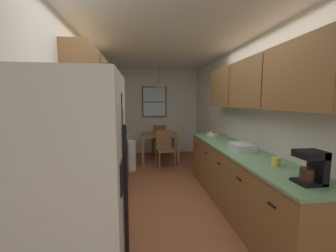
% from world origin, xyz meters
% --- Properties ---
extents(ground_plane, '(12.00, 12.00, 0.00)m').
position_xyz_m(ground_plane, '(0.00, 1.00, 0.00)').
color(ground_plane, brown).
extents(wall_left, '(0.10, 9.00, 2.55)m').
position_xyz_m(wall_left, '(-1.35, 1.00, 1.27)').
color(wall_left, silver).
rests_on(wall_left, ground).
extents(wall_right, '(0.10, 9.00, 2.55)m').
position_xyz_m(wall_right, '(1.35, 1.00, 1.27)').
color(wall_right, silver).
rests_on(wall_right, ground).
extents(wall_back, '(4.40, 0.10, 2.55)m').
position_xyz_m(wall_back, '(0.00, 3.65, 1.27)').
color(wall_back, silver).
rests_on(wall_back, ground).
extents(ceiling_slab, '(4.40, 9.00, 0.08)m').
position_xyz_m(ceiling_slab, '(0.00, 1.00, 2.59)').
color(ceiling_slab, white).
extents(refrigerator, '(0.76, 0.73, 1.80)m').
position_xyz_m(refrigerator, '(-0.93, -1.19, 0.90)').
color(refrigerator, white).
rests_on(refrigerator, ground).
extents(stove_range, '(0.66, 0.58, 1.10)m').
position_xyz_m(stove_range, '(-0.99, -0.51, 0.47)').
color(stove_range, black).
rests_on(stove_range, ground).
extents(microwave_over_range, '(0.39, 0.63, 0.36)m').
position_xyz_m(microwave_over_range, '(-1.11, -0.51, 1.70)').
color(microwave_over_range, silver).
extents(counter_left, '(0.64, 1.86, 0.90)m').
position_xyz_m(counter_left, '(-1.00, 0.71, 0.45)').
color(counter_left, brown).
rests_on(counter_left, ground).
extents(upper_cabinets_left, '(0.33, 1.94, 0.75)m').
position_xyz_m(upper_cabinets_left, '(-1.14, 0.66, 1.91)').
color(upper_cabinets_left, brown).
extents(counter_right, '(0.64, 3.09, 0.90)m').
position_xyz_m(counter_right, '(1.00, 0.06, 0.45)').
color(counter_right, brown).
rests_on(counter_right, ground).
extents(upper_cabinets_right, '(0.33, 2.77, 0.67)m').
position_xyz_m(upper_cabinets_right, '(1.14, 0.01, 1.84)').
color(upper_cabinets_right, brown).
extents(dining_table, '(0.95, 0.86, 0.72)m').
position_xyz_m(dining_table, '(0.06, 2.71, 0.62)').
color(dining_table, olive).
rests_on(dining_table, ground).
extents(dining_chair_near, '(0.45, 0.45, 0.90)m').
position_xyz_m(dining_chair_near, '(0.12, 2.08, 0.50)').
color(dining_chair_near, brown).
rests_on(dining_chair_near, ground).
extents(dining_chair_far, '(0.41, 0.41, 0.90)m').
position_xyz_m(dining_chair_far, '(0.11, 3.35, 0.50)').
color(dining_chair_far, brown).
rests_on(dining_chair_far, ground).
extents(pendant_light, '(0.34, 0.34, 0.60)m').
position_xyz_m(pendant_light, '(0.06, 2.71, 2.00)').
color(pendant_light, black).
extents(back_window, '(0.74, 0.05, 0.92)m').
position_xyz_m(back_window, '(-0.02, 3.58, 1.57)').
color(back_window, brown).
extents(trash_bin, '(0.30, 0.30, 0.69)m').
position_xyz_m(trash_bin, '(-0.70, 2.02, 0.34)').
color(trash_bin, white).
rests_on(trash_bin, ground).
extents(storage_canister, '(0.13, 0.13, 0.16)m').
position_xyz_m(storage_canister, '(-1.00, -0.08, 0.98)').
color(storage_canister, '#265999').
rests_on(storage_canister, counter_left).
extents(dish_towel, '(0.02, 0.16, 0.24)m').
position_xyz_m(dish_towel, '(-0.64, -0.37, 0.50)').
color(dish_towel, beige).
extents(coffee_maker, '(0.22, 0.18, 0.28)m').
position_xyz_m(coffee_maker, '(1.01, -1.22, 1.05)').
color(coffee_maker, black).
rests_on(coffee_maker, counter_right).
extents(mug_by_coffeemaker, '(0.12, 0.09, 0.09)m').
position_xyz_m(mug_by_coffeemaker, '(1.02, -0.73, 0.95)').
color(mug_by_coffeemaker, '#E5CC4C').
rests_on(mug_by_coffeemaker, counter_right).
extents(fruit_bowl, '(0.21, 0.21, 0.09)m').
position_xyz_m(fruit_bowl, '(1.00, 1.26, 0.94)').
color(fruit_bowl, silver).
rests_on(fruit_bowl, counter_right).
extents(dish_rack, '(0.28, 0.34, 0.10)m').
position_xyz_m(dish_rack, '(0.99, -0.03, 0.95)').
color(dish_rack, silver).
rests_on(dish_rack, counter_right).
extents(table_serving_bowl, '(0.18, 0.18, 0.06)m').
position_xyz_m(table_serving_bowl, '(0.10, 2.81, 0.75)').
color(table_serving_bowl, '#E0D14C').
rests_on(table_serving_bowl, dining_table).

